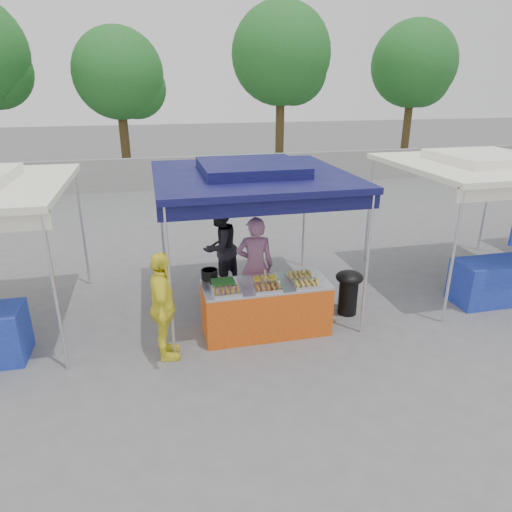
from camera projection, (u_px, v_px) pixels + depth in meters
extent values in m
plane|color=slate|center=(264.00, 328.00, 7.57)|extent=(80.00, 80.00, 0.00)
cube|color=gray|center=(194.00, 172.00, 17.36)|extent=(40.00, 0.25, 1.20)
cylinder|color=silver|center=(170.00, 285.00, 6.39)|extent=(0.05, 0.05, 2.30)
cylinder|color=silver|center=(367.00, 267.00, 7.02)|extent=(0.05, 0.05, 2.30)
cylinder|color=silver|center=(162.00, 224.00, 9.12)|extent=(0.05, 0.05, 2.30)
cylinder|color=silver|center=(304.00, 215.00, 9.75)|extent=(0.05, 0.05, 2.30)
cube|color=#121248|center=(251.00, 175.00, 7.64)|extent=(3.20, 3.20, 0.10)
cube|color=#121248|center=(251.00, 168.00, 7.59)|extent=(1.65, 1.65, 0.18)
cube|color=#121248|center=(274.00, 206.00, 6.33)|extent=(3.20, 0.04, 0.25)
cylinder|color=silver|center=(56.00, 296.00, 6.07)|extent=(0.05, 0.05, 2.30)
cylinder|color=silver|center=(83.00, 230.00, 8.80)|extent=(0.05, 0.05, 2.30)
cylinder|color=silver|center=(453.00, 259.00, 7.34)|extent=(0.05, 0.05, 2.30)
cylinder|color=silver|center=(369.00, 211.00, 10.07)|extent=(0.05, 0.05, 2.30)
cylinder|color=silver|center=(486.00, 203.00, 10.71)|extent=(0.05, 0.05, 2.30)
cube|color=white|center=(483.00, 165.00, 8.60)|extent=(3.20, 3.20, 0.10)
cube|color=white|center=(484.00, 158.00, 8.55)|extent=(1.65, 1.65, 0.18)
cube|color=#233AB6|center=(501.00, 280.00, 8.38)|extent=(1.80, 0.70, 0.80)
cylinder|color=#48371C|center=(124.00, 135.00, 17.98)|extent=(0.36, 0.36, 3.69)
sphere|color=#236925|center=(118.00, 73.00, 17.17)|extent=(3.38, 3.38, 3.38)
sphere|color=#236925|center=(136.00, 88.00, 17.67)|extent=(2.32, 2.32, 2.32)
cylinder|color=#48371C|center=(280.00, 124.00, 19.17)|extent=(0.36, 0.36, 4.36)
sphere|color=#236925|center=(281.00, 54.00, 18.21)|extent=(3.99, 3.99, 3.99)
sphere|color=#236925|center=(293.00, 71.00, 18.74)|extent=(2.74, 2.74, 2.74)
cylinder|color=#48371C|center=(407.00, 123.00, 21.17)|extent=(0.36, 0.36, 4.10)
sphere|color=#236925|center=(414.00, 64.00, 20.27)|extent=(3.75, 3.75, 3.75)
sphere|color=#236925|center=(422.00, 78.00, 20.79)|extent=(2.57, 2.57, 2.57)
cube|color=#D95213|center=(266.00, 308.00, 7.33)|extent=(2.00, 0.80, 0.81)
cube|color=silver|center=(266.00, 284.00, 7.18)|extent=(2.00, 0.80, 0.04)
cube|color=silver|center=(227.00, 292.00, 6.81)|extent=(0.42, 0.30, 0.05)
cube|color=brown|center=(227.00, 290.00, 6.79)|extent=(0.35, 0.25, 0.02)
cube|color=silver|center=(267.00, 288.00, 6.94)|extent=(0.42, 0.30, 0.05)
cube|color=brown|center=(267.00, 286.00, 6.93)|extent=(0.35, 0.25, 0.02)
cube|color=silver|center=(306.00, 285.00, 7.07)|extent=(0.42, 0.30, 0.05)
cube|color=gold|center=(307.00, 282.00, 7.06)|extent=(0.35, 0.25, 0.02)
cube|color=silver|center=(223.00, 283.00, 7.11)|extent=(0.42, 0.30, 0.05)
cube|color=#246221|center=(223.00, 281.00, 7.10)|extent=(0.35, 0.25, 0.02)
cube|color=silver|center=(265.00, 280.00, 7.25)|extent=(0.42, 0.30, 0.05)
cube|color=yellow|center=(265.00, 277.00, 7.23)|extent=(0.35, 0.25, 0.02)
cube|color=silver|center=(299.00, 276.00, 7.38)|extent=(0.42, 0.30, 0.05)
cube|color=gold|center=(300.00, 274.00, 7.37)|extent=(0.35, 0.25, 0.02)
cylinder|color=black|center=(209.00, 274.00, 7.32)|extent=(0.27, 0.27, 0.16)
cylinder|color=silver|center=(265.00, 284.00, 7.03)|extent=(0.08, 0.08, 0.10)
cylinder|color=black|center=(348.00, 297.00, 7.94)|extent=(0.33, 0.33, 0.64)
ellipsoid|color=black|center=(350.00, 277.00, 7.80)|extent=(0.47, 0.47, 0.21)
cube|color=#162AB6|center=(226.00, 308.00, 7.90)|extent=(0.51, 0.35, 0.30)
cube|color=#162AB6|center=(276.00, 305.00, 8.00)|extent=(0.50, 0.35, 0.30)
cube|color=#162AB6|center=(276.00, 290.00, 7.89)|extent=(0.48, 0.34, 0.29)
imported|color=#9A6287|center=(255.00, 266.00, 7.79)|extent=(0.70, 0.53, 1.74)
imported|color=black|center=(220.00, 247.00, 8.73)|extent=(1.05, 1.03, 1.71)
imported|color=#FCF138|center=(163.00, 307.00, 6.48)|extent=(0.43, 0.98, 1.64)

